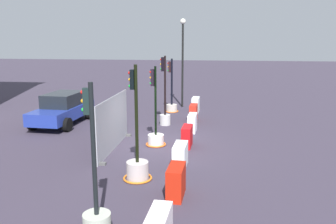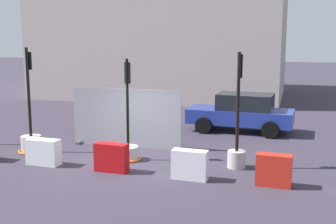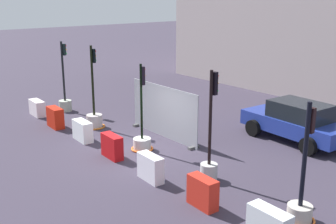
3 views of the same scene
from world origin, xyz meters
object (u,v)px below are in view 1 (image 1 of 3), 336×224
object	(u,v)px
traffic_light_2	(156,134)
traffic_light_1	(137,164)
traffic_light_3	(165,110)
construction_barrier_4	(192,123)
traffic_light_4	(172,103)
construction_barrier_6	(196,105)
construction_barrier_2	(180,156)
street_lamp_post	(183,51)
car_blue_estate	(63,108)
traffic_light_0	(96,210)
construction_barrier_5	(193,113)
construction_barrier_1	(176,182)
construction_barrier_3	(187,136)

from	to	relation	value
traffic_light_2	traffic_light_1	bearing A→B (deg)	-179.56
traffic_light_3	construction_barrier_4	world-z (taller)	traffic_light_3
traffic_light_3	traffic_light_4	xyz separation A→B (m)	(3.40, 0.07, -0.21)
traffic_light_2	construction_barrier_6	distance (m)	7.26
traffic_light_3	construction_barrier_2	world-z (taller)	traffic_light_3
traffic_light_2	street_lamp_post	size ratio (longest dim) A/B	0.59
construction_barrier_2	construction_barrier_6	bearing A→B (deg)	-0.04
construction_barrier_2	street_lamp_post	size ratio (longest dim) A/B	0.19
traffic_light_1	traffic_light_2	size ratio (longest dim) A/B	1.10
traffic_light_3	street_lamp_post	size ratio (longest dim) A/B	0.63
traffic_light_3	car_blue_estate	size ratio (longest dim) A/B	0.80
traffic_light_0	traffic_light_2	xyz separation A→B (m)	(7.08, -0.17, -0.17)
construction_barrier_2	construction_barrier_5	bearing A→B (deg)	-0.14
traffic_light_1	construction_barrier_2	bearing A→B (deg)	-44.64
car_blue_estate	construction_barrier_6	bearing A→B (deg)	-59.35
traffic_light_0	street_lamp_post	xyz separation A→B (m)	(15.73, -0.49, 3.02)
construction_barrier_1	construction_barrier_3	size ratio (longest dim) A/B	0.99
traffic_light_4	street_lamp_post	distance (m)	3.55
traffic_light_0	construction_barrier_3	distance (m)	7.22
construction_barrier_2	construction_barrier_6	size ratio (longest dim) A/B	0.97
street_lamp_post	traffic_light_1	bearing A→B (deg)	178.61
construction_barrier_5	street_lamp_post	bearing A→B (deg)	14.41
traffic_light_1	construction_barrier_4	bearing A→B (deg)	-12.62
traffic_light_4	car_blue_estate	bearing A→B (deg)	126.17
construction_barrier_3	construction_barrier_2	bearing A→B (deg)	178.83
construction_barrier_5	construction_barrier_1	bearing A→B (deg)	-179.40
traffic_light_2	construction_barrier_3	distance (m)	1.34
traffic_light_4	construction_barrier_3	size ratio (longest dim) A/B	3.16
construction_barrier_6	car_blue_estate	bearing A→B (deg)	120.65
traffic_light_1	street_lamp_post	world-z (taller)	street_lamp_post
traffic_light_1	construction_barrier_6	world-z (taller)	traffic_light_1
car_blue_estate	traffic_light_3	bearing A→B (deg)	-84.60
construction_barrier_2	car_blue_estate	distance (m)	8.78
traffic_light_3	construction_barrier_5	distance (m)	1.90
traffic_light_1	construction_barrier_3	bearing A→B (deg)	-19.71
traffic_light_3	construction_barrier_3	size ratio (longest dim) A/B	3.48
traffic_light_4	construction_barrier_2	bearing A→B (deg)	-171.05
traffic_light_0	construction_barrier_3	size ratio (longest dim) A/B	3.44
construction_barrier_6	street_lamp_post	xyz separation A→B (m)	(1.51, 0.98, 3.22)
street_lamp_post	construction_barrier_1	bearing A→B (deg)	-175.38
traffic_light_1	traffic_light_2	xyz separation A→B (m)	(3.69, 0.03, -0.04)
construction_barrier_3	street_lamp_post	world-z (taller)	street_lamp_post
construction_barrier_1	construction_barrier_5	bearing A→B (deg)	0.60
construction_barrier_3	construction_barrier_5	size ratio (longest dim) A/B	1.07
traffic_light_0	construction_barrier_3	bearing A→B (deg)	-12.07
traffic_light_0	construction_barrier_5	bearing A→B (deg)	-7.09
construction_barrier_2	construction_barrier_4	bearing A→B (deg)	-1.29
traffic_light_0	traffic_light_3	world-z (taller)	traffic_light_3
traffic_light_3	traffic_light_4	world-z (taller)	traffic_light_3
traffic_light_2	street_lamp_post	xyz separation A→B (m)	(8.65, -0.33, 3.19)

